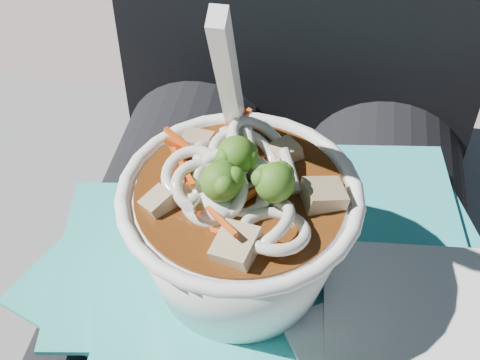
% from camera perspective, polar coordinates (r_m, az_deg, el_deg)
% --- Properties ---
extents(lap, '(0.34, 0.48, 0.16)m').
position_cam_1_polar(lap, '(0.55, 1.46, -14.00)').
color(lap, black).
rests_on(lap, stone_ledge).
extents(person_body, '(0.34, 0.94, 1.02)m').
position_cam_1_polar(person_body, '(0.58, 2.89, -5.23)').
color(person_body, black).
rests_on(person_body, ground).
extents(plastic_bag, '(0.35, 0.36, 0.02)m').
position_cam_1_polar(plastic_bag, '(0.46, 2.01, -10.78)').
color(plastic_bag, '#2AAFAC').
rests_on(plastic_bag, lap).
extents(napkins, '(0.17, 0.19, 0.01)m').
position_cam_1_polar(napkins, '(0.44, 15.01, -13.74)').
color(napkins, silver).
rests_on(napkins, plastic_bag).
extents(udon_bowl, '(0.19, 0.19, 0.20)m').
position_cam_1_polar(udon_bowl, '(0.42, -0.04, -3.76)').
color(udon_bowl, white).
rests_on(udon_bowl, plastic_bag).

